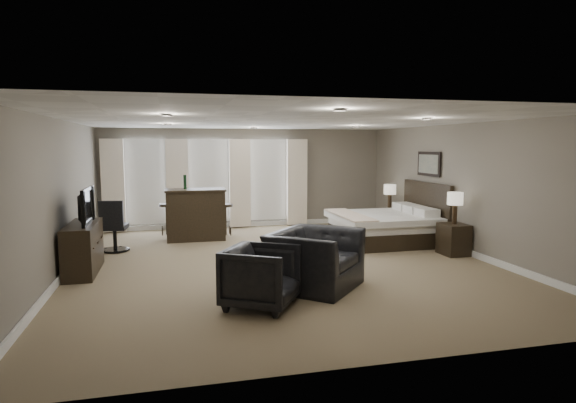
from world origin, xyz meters
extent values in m
cube|color=#79684D|center=(0.00, 0.00, 0.00)|extent=(7.60, 8.60, 0.04)
cube|color=silver|center=(0.00, 0.00, 2.60)|extent=(7.60, 8.60, 0.04)
cube|color=slate|center=(0.00, 4.25, 1.30)|extent=(7.50, 0.04, 2.60)
cube|color=slate|center=(0.00, -4.25, 1.30)|extent=(7.50, 0.04, 2.60)
cube|color=slate|center=(-3.75, 0.00, 1.30)|extent=(0.04, 8.50, 2.60)
cube|color=slate|center=(3.75, 0.00, 1.30)|extent=(0.04, 8.50, 2.60)
cube|color=silver|center=(-2.60, 4.19, 1.25)|extent=(1.15, 0.04, 2.05)
cube|color=silver|center=(-1.00, 4.19, 1.25)|extent=(1.15, 0.04, 2.05)
cube|color=silver|center=(0.60, 4.19, 1.25)|extent=(1.15, 0.04, 2.05)
cube|color=beige|center=(-3.35, 4.07, 1.18)|extent=(0.55, 0.12, 2.30)
cube|color=beige|center=(-1.80, 4.07, 1.18)|extent=(0.55, 0.12, 2.30)
cube|color=beige|center=(-0.20, 4.07, 1.18)|extent=(0.55, 0.12, 2.30)
cube|color=beige|center=(1.35, 4.07, 1.18)|extent=(0.55, 0.12, 2.30)
cube|color=silver|center=(2.58, 1.34, 0.67)|extent=(2.10, 2.00, 1.34)
cube|color=black|center=(3.47, -0.11, 0.31)|extent=(0.46, 0.57, 0.62)
cube|color=black|center=(3.47, 2.79, 0.27)|extent=(0.40, 0.49, 0.54)
cube|color=beige|center=(3.47, -0.11, 0.93)|extent=(0.31, 0.31, 0.63)
cube|color=beige|center=(3.47, 2.79, 0.86)|extent=(0.31, 0.31, 0.64)
cube|color=slate|center=(3.70, 1.34, 1.75)|extent=(0.04, 0.96, 0.56)
cube|color=black|center=(-3.45, 0.19, 0.42)|extent=(0.47, 1.46, 0.84)
imported|color=black|center=(-3.45, 0.19, 0.91)|extent=(0.61, 1.06, 0.14)
imported|color=black|center=(0.14, -1.57, 0.58)|extent=(1.54, 1.58, 1.17)
imported|color=black|center=(-0.83, -2.27, 0.46)|extent=(1.17, 1.19, 0.91)
cube|color=black|center=(-1.43, 2.68, 0.59)|extent=(1.36, 0.71, 1.18)
cube|color=black|center=(-2.08, 3.50, 0.38)|extent=(0.45, 0.45, 0.76)
cube|color=black|center=(-0.70, 3.10, 0.38)|extent=(0.37, 0.37, 0.76)
cube|color=black|center=(-3.11, 1.82, 0.54)|extent=(0.61, 0.61, 1.08)
camera|label=1|loc=(-1.98, -8.45, 2.16)|focal=30.00mm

